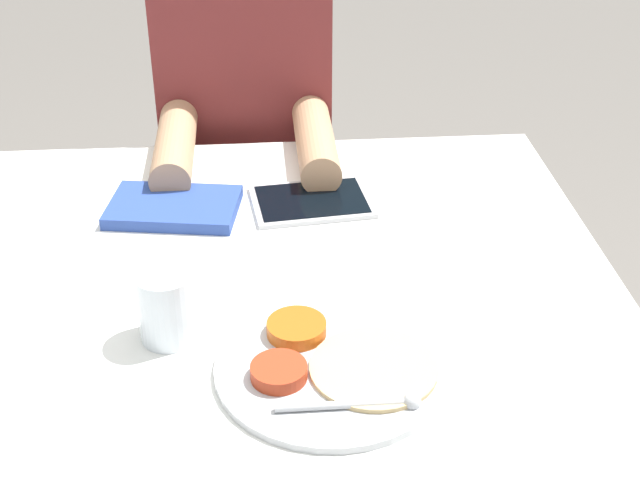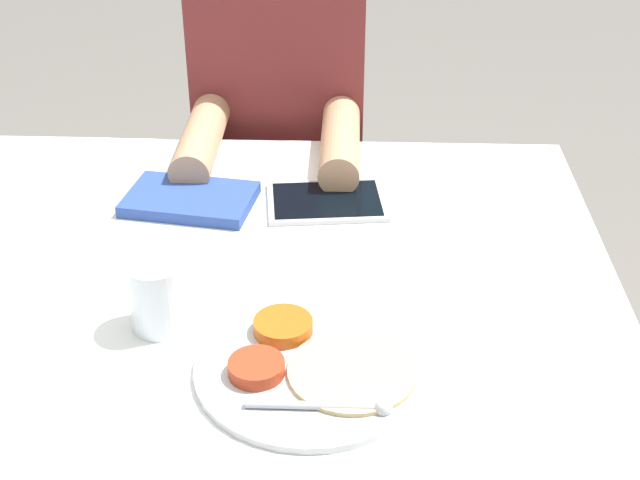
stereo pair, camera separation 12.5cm
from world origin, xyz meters
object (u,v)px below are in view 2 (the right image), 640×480
at_px(tablet_device, 327,201).
at_px(drinking_glass, 158,295).
at_px(thali_tray, 310,365).
at_px(red_notebook, 190,200).
at_px(person_diner, 282,186).

height_order(tablet_device, drinking_glass, drinking_glass).
xyz_separation_m(tablet_device, drinking_glass, (-0.21, -0.34, 0.04)).
xyz_separation_m(thali_tray, red_notebook, (-0.22, 0.42, 0.00)).
bearing_deg(person_diner, red_notebook, -106.42).
bearing_deg(drinking_glass, person_diner, 81.96).
bearing_deg(tablet_device, thali_tray, -90.93).
xyz_separation_m(thali_tray, person_diner, (-0.10, 0.82, -0.18)).
bearing_deg(person_diner, thali_tray, -83.06).
bearing_deg(tablet_device, person_diner, 105.32).
distance_m(thali_tray, red_notebook, 0.47).
bearing_deg(thali_tray, tablet_device, 89.07).
distance_m(tablet_device, drinking_glass, 0.40).
bearing_deg(thali_tray, drinking_glass, 157.21).
xyz_separation_m(red_notebook, drinking_glass, (0.01, -0.33, 0.04)).
xyz_separation_m(thali_tray, drinking_glass, (-0.20, 0.09, 0.04)).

